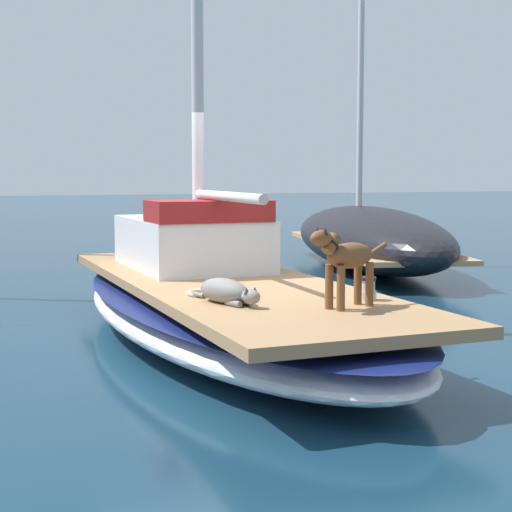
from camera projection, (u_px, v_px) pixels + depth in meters
The scene contains 8 objects.
ground_plane at pixel (225, 339), 8.72m from camera, with size 120.00×120.00×0.00m, color #143347.
sailboat_main at pixel (225, 309), 8.68m from camera, with size 2.78×7.33×0.66m.
cabin_house at pixel (193, 240), 9.64m from camera, with size 1.48×2.27×0.84m.
dog_brown at pixel (346, 259), 6.75m from camera, with size 0.90×0.43×0.70m.
dog_grey at pixel (226, 291), 7.03m from camera, with size 0.45×0.92×0.22m.
deck_winch at pixel (368, 289), 7.22m from camera, with size 0.16×0.16×0.21m.
coiled_rope at pixel (204, 293), 7.52m from camera, with size 0.32×0.32×0.04m, color beige.
moored_boat_starboard_side at pixel (369, 237), 15.07m from camera, with size 3.68×7.48×8.22m.
Camera 1 is at (-2.59, -8.18, 1.80)m, focal length 56.27 mm.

